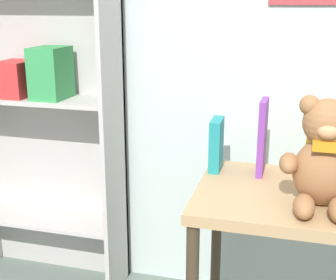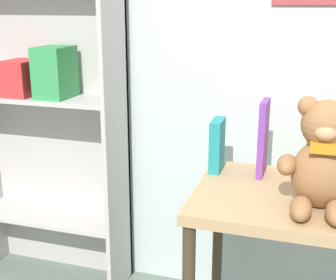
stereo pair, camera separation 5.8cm
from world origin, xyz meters
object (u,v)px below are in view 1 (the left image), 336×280
bookshelf_side (40,75)px  book_standing_purple (262,137)px  book_standing_yellow (310,148)px  display_table (305,220)px  teddy_bear (324,158)px  book_standing_teal (216,144)px

bookshelf_side → book_standing_purple: 0.96m
book_standing_purple → book_standing_yellow: 0.16m
display_table → teddy_bear: 0.26m
bookshelf_side → book_standing_teal: bearing=-9.9°
teddy_bear → book_standing_yellow: 0.25m
bookshelf_side → book_standing_purple: bearing=-8.3°
display_table → book_standing_yellow: 0.25m
display_table → book_standing_teal: book_standing_teal is taller
display_table → teddy_bear: size_ratio=2.13×
teddy_bear → book_standing_purple: 0.31m
display_table → book_standing_purple: size_ratio=2.65×
display_table → book_standing_purple: bearing=136.6°
display_table → book_standing_teal: 0.40m
display_table → book_standing_teal: size_ratio=3.77×
bookshelf_side → book_standing_yellow: bearing=-7.0°
display_table → book_standing_purple: book_standing_purple is taller
teddy_bear → bookshelf_side: bearing=161.7°
bookshelf_side → display_table: 1.20m
bookshelf_side → display_table: (1.10, -0.29, -0.39)m
book_standing_purple → bookshelf_side: bearing=173.1°
book_standing_teal → book_standing_yellow: size_ratio=0.89×
book_standing_yellow → book_standing_teal: bearing=-177.5°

